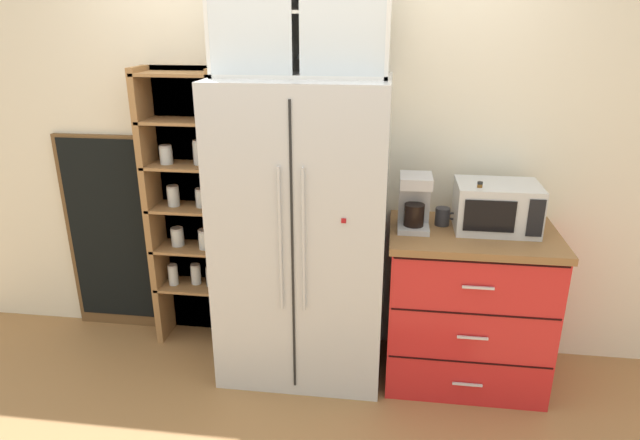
% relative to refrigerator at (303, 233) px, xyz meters
% --- Properties ---
extents(ground_plane, '(10.78, 10.78, 0.00)m').
position_rel_refrigerator_xyz_m(ground_plane, '(-0.00, -0.03, -0.87)').
color(ground_plane, '#9E7042').
extents(wall_back_cream, '(5.07, 0.10, 2.55)m').
position_rel_refrigerator_xyz_m(wall_back_cream, '(-0.00, 0.37, 0.41)').
color(wall_back_cream, silver).
rests_on(wall_back_cream, ground).
extents(refrigerator, '(0.93, 0.65, 1.73)m').
position_rel_refrigerator_xyz_m(refrigerator, '(0.00, 0.00, 0.00)').
color(refrigerator, silver).
rests_on(refrigerator, ground).
extents(pantry_shelf_column, '(0.53, 0.27, 1.76)m').
position_rel_refrigerator_xyz_m(pantry_shelf_column, '(-0.75, 0.26, 0.03)').
color(pantry_shelf_column, brown).
rests_on(pantry_shelf_column, ground).
extents(counter_cabinet, '(0.91, 0.63, 0.92)m').
position_rel_refrigerator_xyz_m(counter_cabinet, '(0.95, 0.02, -0.40)').
color(counter_cabinet, red).
rests_on(counter_cabinet, ground).
extents(microwave, '(0.44, 0.33, 0.26)m').
position_rel_refrigerator_xyz_m(microwave, '(1.06, 0.07, 0.19)').
color(microwave, silver).
rests_on(microwave, counter_cabinet).
extents(coffee_maker, '(0.17, 0.20, 0.31)m').
position_rel_refrigerator_xyz_m(coffee_maker, '(0.62, 0.02, 0.21)').
color(coffee_maker, '#B7B7BC').
rests_on(coffee_maker, counter_cabinet).
extents(mug_navy, '(0.11, 0.07, 0.09)m').
position_rel_refrigerator_xyz_m(mug_navy, '(0.95, -0.04, 0.10)').
color(mug_navy, navy).
rests_on(mug_navy, counter_cabinet).
extents(mug_charcoal, '(0.12, 0.08, 0.10)m').
position_rel_refrigerator_xyz_m(mug_charcoal, '(0.78, 0.09, 0.11)').
color(mug_charcoal, '#2D2D33').
rests_on(mug_charcoal, counter_cabinet).
extents(bottle_amber, '(0.07, 0.07, 0.29)m').
position_rel_refrigerator_xyz_m(bottle_amber, '(0.95, -0.02, 0.19)').
color(bottle_amber, brown).
rests_on(bottle_amber, counter_cabinet).
extents(upper_cabinet, '(0.90, 0.32, 0.62)m').
position_rel_refrigerator_xyz_m(upper_cabinet, '(-0.00, 0.05, 1.18)').
color(upper_cabinet, silver).
rests_on(upper_cabinet, refrigerator).
extents(chalkboard_menu, '(0.60, 0.04, 1.34)m').
position_rel_refrigerator_xyz_m(chalkboard_menu, '(-1.34, 0.29, -0.19)').
color(chalkboard_menu, brown).
rests_on(chalkboard_menu, ground).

